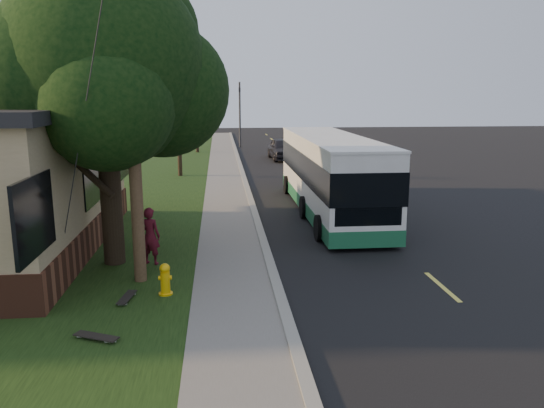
{
  "coord_description": "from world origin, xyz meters",
  "views": [
    {
      "loc": [
        -1.31,
        -11.67,
        4.61
      ],
      "look_at": [
        0.16,
        3.03,
        1.5
      ],
      "focal_mm": 35.0,
      "sensor_mm": 36.0,
      "label": 1
    }
  ],
  "objects_px": {
    "fire_hydrant": "(165,279)",
    "skateboard_main": "(127,297)",
    "transit_bus": "(330,172)",
    "skateboard_spare": "(96,337)",
    "bare_tree_near": "(179,138)",
    "traffic_signal": "(240,110)",
    "utility_pole": "(131,92)",
    "distant_car": "(283,149)",
    "skateboarder": "(150,236)",
    "leafy_tree": "(105,70)",
    "bare_tree_far": "(197,127)"
  },
  "relations": [
    {
      "from": "fire_hydrant",
      "to": "skateboard_main",
      "type": "distance_m",
      "value": 0.92
    },
    {
      "from": "transit_bus",
      "to": "skateboard_spare",
      "type": "bearing_deg",
      "value": -122.16
    },
    {
      "from": "bare_tree_near",
      "to": "traffic_signal",
      "type": "height_order",
      "value": "traffic_signal"
    },
    {
      "from": "bare_tree_near",
      "to": "fire_hydrant",
      "type": "bearing_deg",
      "value": -87.14
    },
    {
      "from": "bare_tree_near",
      "to": "skateboard_main",
      "type": "xyz_separation_m",
      "value": [
        0.07,
        -18.26,
        -2.02
      ]
    },
    {
      "from": "utility_pole",
      "to": "distant_car",
      "type": "bearing_deg",
      "value": 75.1
    },
    {
      "from": "fire_hydrant",
      "to": "distant_car",
      "type": "bearing_deg",
      "value": 77.17
    },
    {
      "from": "skateboarder",
      "to": "bare_tree_near",
      "type": "bearing_deg",
      "value": -67.21
    },
    {
      "from": "leafy_tree",
      "to": "distant_car",
      "type": "relative_size",
      "value": 1.75
    },
    {
      "from": "traffic_signal",
      "to": "skateboard_spare",
      "type": "relative_size",
      "value": 6.07
    },
    {
      "from": "bare_tree_far",
      "to": "skateboarder",
      "type": "xyz_separation_m",
      "value": [
        -0.2,
        -27.71,
        -1.15
      ]
    },
    {
      "from": "fire_hydrant",
      "to": "traffic_signal",
      "type": "distance_m",
      "value": 34.25
    },
    {
      "from": "utility_pole",
      "to": "traffic_signal",
      "type": "relative_size",
      "value": 1.65
    },
    {
      "from": "leafy_tree",
      "to": "transit_bus",
      "type": "distance_m",
      "value": 9.78
    },
    {
      "from": "transit_bus",
      "to": "skateboard_main",
      "type": "bearing_deg",
      "value": -126.58
    },
    {
      "from": "skateboarder",
      "to": "traffic_signal",
      "type": "bearing_deg",
      "value": -74.96
    },
    {
      "from": "bare_tree_far",
      "to": "skateboard_spare",
      "type": "xyz_separation_m",
      "value": [
        -0.67,
        -32.2,
        -1.87
      ]
    },
    {
      "from": "skateboard_main",
      "to": "skateboard_spare",
      "type": "bearing_deg",
      "value": -97.16
    },
    {
      "from": "leafy_tree",
      "to": "skateboard_main",
      "type": "height_order",
      "value": "leafy_tree"
    },
    {
      "from": "fire_hydrant",
      "to": "leafy_tree",
      "type": "distance_m",
      "value": 5.65
    },
    {
      "from": "leafy_tree",
      "to": "traffic_signal",
      "type": "height_order",
      "value": "leafy_tree"
    },
    {
      "from": "leafy_tree",
      "to": "bare_tree_far",
      "type": "xyz_separation_m",
      "value": [
        1.17,
        27.35,
        -3.16
      ]
    },
    {
      "from": "bare_tree_near",
      "to": "transit_bus",
      "type": "bearing_deg",
      "value": -56.32
    },
    {
      "from": "bare_tree_near",
      "to": "traffic_signal",
      "type": "bearing_deg",
      "value": 75.96
    },
    {
      "from": "fire_hydrant",
      "to": "transit_bus",
      "type": "relative_size",
      "value": 0.07
    },
    {
      "from": "distant_car",
      "to": "utility_pole",
      "type": "bearing_deg",
      "value": -107.4
    },
    {
      "from": "utility_pole",
      "to": "skateboarder",
      "type": "bearing_deg",
      "value": 85.37
    },
    {
      "from": "transit_bus",
      "to": "skateboarder",
      "type": "height_order",
      "value": "transit_bus"
    },
    {
      "from": "fire_hydrant",
      "to": "leafy_tree",
      "type": "height_order",
      "value": "leafy_tree"
    },
    {
      "from": "transit_bus",
      "to": "skateboarder",
      "type": "distance_m",
      "value": 8.65
    },
    {
      "from": "leafy_tree",
      "to": "skateboard_spare",
      "type": "xyz_separation_m",
      "value": [
        0.5,
        -4.85,
        -5.03
      ]
    },
    {
      "from": "skateboard_main",
      "to": "traffic_signal",
      "type": "bearing_deg",
      "value": 83.45
    },
    {
      "from": "distant_car",
      "to": "skateboard_spare",
      "type": "bearing_deg",
      "value": -106.46
    },
    {
      "from": "skateboarder",
      "to": "utility_pole",
      "type": "bearing_deg",
      "value": 107.06
    },
    {
      "from": "skateboarder",
      "to": "bare_tree_far",
      "type": "bearing_deg",
      "value": -68.72
    },
    {
      "from": "fire_hydrant",
      "to": "bare_tree_far",
      "type": "xyz_separation_m",
      "value": [
        -0.4,
        30.0,
        1.57
      ]
    },
    {
      "from": "fire_hydrant",
      "to": "leafy_tree",
      "type": "bearing_deg",
      "value": 120.67
    },
    {
      "from": "fire_hydrant",
      "to": "skateboard_spare",
      "type": "relative_size",
      "value": 0.82
    },
    {
      "from": "utility_pole",
      "to": "skateboard_main",
      "type": "height_order",
      "value": "utility_pole"
    },
    {
      "from": "skateboard_main",
      "to": "skateboard_spare",
      "type": "height_order",
      "value": "skateboard_spare"
    },
    {
      "from": "utility_pole",
      "to": "transit_bus",
      "type": "relative_size",
      "value": 0.82
    },
    {
      "from": "utility_pole",
      "to": "skateboard_main",
      "type": "xyz_separation_m",
      "value": [
        -0.13,
        -1.26,
        -4.5
      ]
    },
    {
      "from": "utility_pole",
      "to": "traffic_signal",
      "type": "height_order",
      "value": "utility_pole"
    },
    {
      "from": "traffic_signal",
      "to": "distant_car",
      "type": "bearing_deg",
      "value": -73.14
    },
    {
      "from": "utility_pole",
      "to": "bare_tree_far",
      "type": "distance_m",
      "value": 29.13
    },
    {
      "from": "leafy_tree",
      "to": "bare_tree_far",
      "type": "relative_size",
      "value": 1.94
    },
    {
      "from": "transit_bus",
      "to": "fire_hydrant",
      "type": "bearing_deg",
      "value": -123.65
    },
    {
      "from": "traffic_signal",
      "to": "skateboard_spare",
      "type": "xyz_separation_m",
      "value": [
        -4.17,
        -36.2,
        -3.03
      ]
    },
    {
      "from": "distant_car",
      "to": "bare_tree_near",
      "type": "bearing_deg",
      "value": -135.01
    },
    {
      "from": "skateboard_main",
      "to": "skateboard_spare",
      "type": "distance_m",
      "value": 1.95
    }
  ]
}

